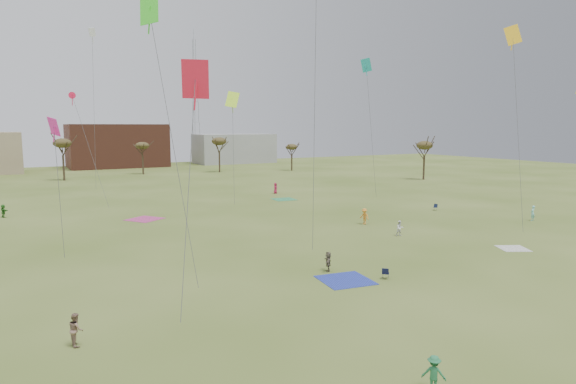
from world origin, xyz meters
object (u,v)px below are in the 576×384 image
flyer_near_center (434,373)px  camp_chair_right (435,208)px  radio_tower (195,101)px  camp_chair_center (386,275)px

flyer_near_center → camp_chair_right: bearing=-87.3°
camp_chair_right → radio_tower: (1.39, 103.31, 18.95)m
flyer_near_center → camp_chair_center: bearing=-74.6°
camp_chair_center → camp_chair_right: (26.36, 20.80, 0.00)m
radio_tower → camp_chair_right: bearing=-90.8°
camp_chair_right → radio_tower: size_ratio=0.02×
camp_chair_center → camp_chair_right: bearing=-94.4°
flyer_near_center → radio_tower: (36.57, 137.72, 18.40)m
flyer_near_center → camp_chair_right: size_ratio=1.86×
camp_chair_center → radio_tower: size_ratio=0.02×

